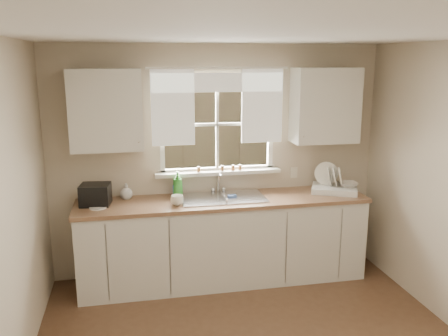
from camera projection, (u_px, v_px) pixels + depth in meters
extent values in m
cube|color=beige|center=(218.00, 219.00, 5.34)|extent=(3.60, 0.02, 1.15)
cube|color=beige|center=(217.00, 60.00, 4.94)|extent=(3.60, 0.02, 0.35)
cube|color=beige|center=(103.00, 128.00, 4.86)|extent=(1.20, 0.02, 1.00)
cube|color=beige|center=(322.00, 122.00, 5.33)|extent=(1.20, 0.02, 1.00)
cube|color=silver|center=(276.00, 33.00, 2.99)|extent=(3.60, 4.00, 0.02)
cube|color=white|center=(217.00, 169.00, 5.23)|extent=(1.30, 0.06, 0.05)
cube|color=white|center=(217.00, 77.00, 5.00)|extent=(1.30, 0.06, 0.05)
cube|color=white|center=(161.00, 126.00, 5.00)|extent=(0.05, 0.06, 1.05)
cube|color=white|center=(270.00, 123.00, 5.23)|extent=(0.05, 0.06, 1.05)
cube|color=white|center=(217.00, 124.00, 5.11)|extent=(0.03, 0.04, 1.00)
cube|color=white|center=(217.00, 124.00, 5.11)|extent=(1.20, 0.04, 0.03)
cube|color=white|center=(218.00, 172.00, 5.17)|extent=(1.38, 0.14, 0.04)
cylinder|color=white|center=(218.00, 68.00, 4.90)|extent=(1.50, 0.02, 0.02)
cube|color=white|center=(173.00, 107.00, 4.91)|extent=(0.45, 0.02, 0.80)
cube|color=white|center=(262.00, 106.00, 5.10)|extent=(0.45, 0.02, 0.80)
cube|color=white|center=(218.00, 82.00, 4.95)|extent=(1.40, 0.02, 0.20)
cube|color=silver|center=(223.00, 242.00, 5.06)|extent=(3.00, 0.62, 0.87)
cube|color=#866043|center=(223.00, 201.00, 4.96)|extent=(3.04, 0.65, 0.04)
cube|color=silver|center=(106.00, 110.00, 4.66)|extent=(0.70, 0.33, 0.80)
cube|color=silver|center=(325.00, 105.00, 5.11)|extent=(0.70, 0.33, 0.80)
cube|color=beige|center=(294.00, 173.00, 5.38)|extent=(0.08, 0.01, 0.12)
cylinder|color=brown|center=(233.00, 168.00, 5.17)|extent=(0.04, 0.04, 0.06)
cylinder|color=brown|center=(199.00, 169.00, 5.10)|extent=(0.04, 0.04, 0.06)
cylinder|color=brown|center=(222.00, 168.00, 5.15)|extent=(0.04, 0.04, 0.06)
cylinder|color=brown|center=(240.00, 167.00, 5.19)|extent=(0.04, 0.04, 0.06)
cube|color=#335421|center=(175.00, 171.00, 10.24)|extent=(20.00, 10.00, 0.02)
cube|color=#947452|center=(185.00, 145.00, 8.13)|extent=(8.00, 0.10, 1.80)
cube|color=maroon|center=(116.00, 113.00, 11.19)|extent=(3.00, 3.00, 2.20)
cube|color=black|center=(114.00, 58.00, 10.91)|extent=(3.20, 3.20, 0.30)
cylinder|color=#423021|center=(228.00, 91.00, 11.11)|extent=(0.36, 0.36, 3.20)
cube|color=#B7B7BC|center=(223.00, 205.00, 5.00)|extent=(0.84, 0.46, 0.18)
cube|color=#B7B7BC|center=(223.00, 198.00, 4.98)|extent=(0.88, 0.50, 0.01)
cube|color=#B7B7BC|center=(223.00, 200.00, 4.99)|extent=(0.02, 0.41, 0.14)
cylinder|color=silver|center=(218.00, 182.00, 5.20)|extent=(0.03, 0.03, 0.22)
cylinder|color=silver|center=(220.00, 174.00, 5.10)|extent=(0.02, 0.18, 0.02)
sphere|color=silver|center=(213.00, 189.00, 5.20)|extent=(0.05, 0.05, 0.05)
sphere|color=silver|center=(224.00, 189.00, 5.23)|extent=(0.05, 0.05, 0.05)
cube|color=white|center=(334.00, 189.00, 5.21)|extent=(0.59, 0.53, 0.06)
cylinder|color=white|center=(326.00, 173.00, 5.28)|extent=(0.27, 0.18, 0.25)
cylinder|color=white|center=(329.00, 176.00, 5.20)|extent=(0.15, 0.23, 0.22)
cylinder|color=white|center=(335.00, 177.00, 5.18)|extent=(0.15, 0.23, 0.22)
cylinder|color=white|center=(341.00, 177.00, 5.17)|extent=(0.15, 0.23, 0.22)
imported|color=silver|center=(348.00, 184.00, 5.18)|extent=(0.24, 0.24, 0.05)
imported|color=#318D2E|center=(178.00, 185.00, 4.97)|extent=(0.14, 0.14, 0.28)
imported|color=#3052B5|center=(178.00, 187.00, 5.01)|extent=(0.11, 0.11, 0.21)
imported|color=beige|center=(126.00, 191.00, 4.93)|extent=(0.14, 0.14, 0.17)
cylinder|color=silver|center=(98.00, 208.00, 4.65)|extent=(0.17, 0.17, 0.01)
imported|color=silver|center=(177.00, 200.00, 4.74)|extent=(0.14, 0.14, 0.10)
cube|color=black|center=(95.00, 195.00, 4.74)|extent=(0.32, 0.29, 0.21)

